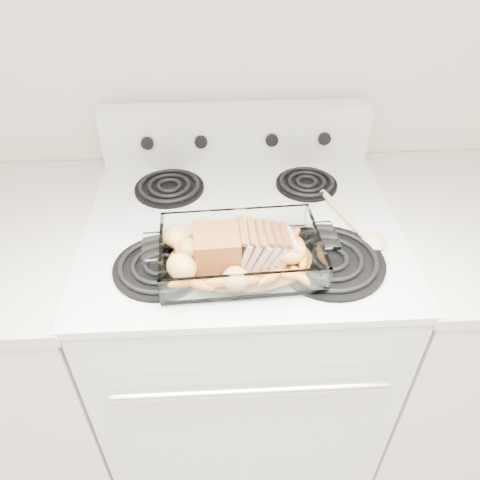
{
  "coord_description": "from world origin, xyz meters",
  "views": [
    {
      "loc": [
        -0.05,
        0.72,
        1.65
      ],
      "look_at": [
        -0.01,
        1.52,
        0.99
      ],
      "focal_mm": 35.0,
      "sensor_mm": 36.0,
      "label": 1
    }
  ],
  "objects_px": {
    "counter_left": "(27,350)",
    "baking_dish": "(240,256)",
    "pork_roast": "(234,247)",
    "counter_right": "(448,332)",
    "electric_range": "(241,337)"
  },
  "relations": [
    {
      "from": "counter_right",
      "to": "baking_dish",
      "type": "relative_size",
      "value": 2.68
    },
    {
      "from": "counter_left",
      "to": "pork_roast",
      "type": "bearing_deg",
      "value": -13.89
    },
    {
      "from": "electric_range",
      "to": "pork_roast",
      "type": "relative_size",
      "value": 5.03
    },
    {
      "from": "pork_roast",
      "to": "counter_right",
      "type": "bearing_deg",
      "value": -4.05
    },
    {
      "from": "counter_left",
      "to": "counter_right",
      "type": "distance_m",
      "value": 1.33
    },
    {
      "from": "baking_dish",
      "to": "electric_range",
      "type": "bearing_deg",
      "value": 83.15
    },
    {
      "from": "electric_range",
      "to": "pork_roast",
      "type": "xyz_separation_m",
      "value": [
        -0.02,
        -0.16,
        0.51
      ]
    },
    {
      "from": "pork_roast",
      "to": "counter_left",
      "type": "bearing_deg",
      "value": 149.13
    },
    {
      "from": "counter_left",
      "to": "pork_roast",
      "type": "height_order",
      "value": "pork_roast"
    },
    {
      "from": "counter_left",
      "to": "baking_dish",
      "type": "relative_size",
      "value": 2.68
    },
    {
      "from": "counter_left",
      "to": "counter_right",
      "type": "relative_size",
      "value": 1.0
    },
    {
      "from": "counter_left",
      "to": "baking_dish",
      "type": "height_order",
      "value": "baking_dish"
    },
    {
      "from": "counter_left",
      "to": "baking_dish",
      "type": "distance_m",
      "value": 0.84
    },
    {
      "from": "electric_range",
      "to": "counter_right",
      "type": "bearing_deg",
      "value": -0.1
    },
    {
      "from": "electric_range",
      "to": "counter_right",
      "type": "xyz_separation_m",
      "value": [
        0.66,
        -0.0,
        -0.02
      ]
    }
  ]
}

